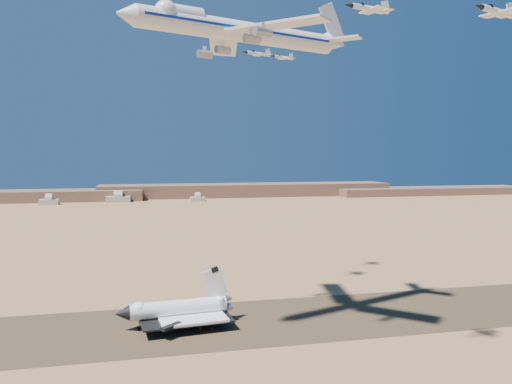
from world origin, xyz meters
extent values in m
plane|color=#AE7C4D|center=(0.00, 0.00, 0.00)|extent=(1200.00, 1200.00, 0.00)
cube|color=#493A24|center=(0.00, 0.00, 0.03)|extent=(600.00, 50.00, 0.06)
cube|color=brown|center=(120.00, 540.00, 9.00)|extent=(420.00, 60.00, 18.00)
cube|color=brown|center=(400.00, 510.00, 5.50)|extent=(300.00, 60.00, 11.00)
cube|color=#B1AB9C|center=(-140.00, 470.00, 3.25)|extent=(22.00, 14.00, 6.50)
cube|color=#B1AB9C|center=(-60.00, 485.00, 3.75)|extent=(30.00, 15.00, 7.50)
cube|color=#B1AB9C|center=(40.00, 475.00, 2.75)|extent=(19.00, 12.50, 5.50)
cylinder|color=white|center=(-16.15, 1.96, 6.19)|extent=(33.43, 9.38, 5.77)
cone|color=black|center=(-34.80, -0.11, 6.19)|extent=(5.22, 5.96, 5.48)
sphere|color=white|center=(-29.47, 0.48, 7.01)|extent=(5.36, 5.36, 5.36)
cube|color=white|center=(-12.05, 2.41, 3.81)|extent=(25.27, 27.10, 0.93)
cube|color=black|center=(-14.10, 2.19, 3.35)|extent=(33.47, 28.01, 0.52)
cube|color=white|center=(-2.83, 3.44, 14.23)|extent=(9.58, 1.77, 11.88)
cylinder|color=gray|center=(-29.47, 0.48, 1.65)|extent=(0.37, 0.37, 3.30)
cylinder|color=black|center=(-29.47, 0.48, 0.57)|extent=(1.18, 0.59, 1.13)
cylinder|color=gray|center=(-9.43, -2.48, 1.65)|extent=(0.37, 0.37, 3.30)
cylinder|color=black|center=(-9.43, -2.48, 0.57)|extent=(1.18, 0.59, 1.13)
cylinder|color=gray|center=(-10.57, 7.76, 1.65)|extent=(0.37, 0.37, 3.30)
cylinder|color=black|center=(-10.57, 7.76, 0.57)|extent=(1.18, 0.59, 1.13)
cylinder|color=silver|center=(4.95, -8.99, 99.81)|extent=(69.76, 30.15, 6.74)
cone|color=silver|center=(-31.29, -21.76, 99.81)|extent=(7.20, 8.10, 6.74)
sphere|color=silver|center=(-19.87, -17.74, 102.24)|extent=(6.95, 6.95, 6.95)
cube|color=silver|center=(12.54, -24.17, 98.55)|extent=(29.67, 28.35, 0.74)
cube|color=silver|center=(1.34, 7.60, 98.55)|extent=(14.08, 32.64, 0.74)
cube|color=silver|center=(42.97, -2.84, 100.87)|extent=(12.56, 11.93, 0.53)
cube|color=silver|center=(38.42, 10.07, 100.87)|extent=(7.82, 12.45, 0.53)
cube|color=silver|center=(40.70, 3.61, 107.71)|extent=(11.56, 4.68, 15.05)
cylinder|color=gray|center=(6.12, -18.62, 95.39)|extent=(5.87, 4.33, 2.74)
cylinder|color=gray|center=(7.28, -28.26, 95.39)|extent=(5.87, 4.33, 2.74)
cylinder|color=gray|center=(-0.18, -0.75, 95.39)|extent=(5.87, 4.33, 2.74)
cylinder|color=gray|center=(-5.32, 7.49, 95.39)|extent=(5.87, 4.33, 2.74)
imported|color=#C3460B|center=(-9.29, -6.68, 0.96)|extent=(0.52, 0.71, 1.81)
imported|color=#C3460B|center=(-9.27, -7.62, 0.85)|extent=(0.48, 0.79, 1.58)
imported|color=#C3460B|center=(-5.25, -6.75, 0.84)|extent=(1.02, 0.76, 1.56)
cylinder|color=silver|center=(30.98, -48.98, 97.58)|extent=(11.63, 4.21, 1.36)
cone|color=black|center=(24.20, -50.72, 97.58)|extent=(2.76, 1.85, 1.26)
sphere|color=black|center=(28.15, -49.71, 98.06)|extent=(1.36, 1.36, 1.36)
cube|color=silver|center=(31.92, -48.74, 97.38)|extent=(5.23, 8.38, 0.24)
cube|color=silver|center=(35.68, -47.78, 97.58)|extent=(3.28, 5.24, 0.19)
cube|color=silver|center=(35.87, -47.73, 98.94)|extent=(2.91, 0.97, 3.29)
cylinder|color=silver|center=(55.61, -65.68, 93.80)|extent=(12.28, 6.07, 1.47)
cone|color=black|center=(48.57, -68.50, 93.80)|extent=(3.05, 2.29, 1.37)
sphere|color=black|center=(52.68, -66.85, 94.33)|extent=(1.47, 1.47, 1.47)
cube|color=silver|center=(56.59, -65.29, 93.59)|extent=(6.55, 9.19, 0.26)
cube|color=silver|center=(60.50, -63.72, 93.80)|extent=(4.11, 5.75, 0.21)
cube|color=silver|center=(60.70, -63.64, 95.27)|extent=(3.06, 1.43, 3.56)
cylinder|color=silver|center=(21.26, 38.35, 102.73)|extent=(11.13, 5.09, 1.32)
cone|color=black|center=(14.85, 36.05, 102.73)|extent=(2.73, 1.99, 1.23)
sphere|color=black|center=(18.59, 37.39, 103.20)|extent=(1.32, 1.32, 1.32)
cube|color=silver|center=(22.15, 38.68, 102.54)|extent=(5.68, 8.24, 0.24)
cube|color=silver|center=(25.71, 39.96, 102.73)|extent=(3.56, 5.15, 0.19)
cube|color=silver|center=(25.88, 40.02, 104.05)|extent=(2.77, 1.19, 3.20)
cylinder|color=silver|center=(37.83, 57.96, 105.54)|extent=(10.76, 5.64, 1.30)
cone|color=black|center=(31.68, 55.29, 105.54)|extent=(2.70, 2.07, 1.21)
sphere|color=black|center=(35.27, 56.85, 106.00)|extent=(1.30, 1.30, 1.30)
cube|color=silver|center=(38.68, 58.34, 105.35)|extent=(5.95, 8.12, 0.23)
cube|color=silver|center=(42.09, 59.82, 105.54)|extent=(3.73, 5.08, 0.19)
cube|color=silver|center=(42.26, 59.89, 106.84)|extent=(2.67, 1.34, 3.15)
camera|label=1|loc=(-26.78, -171.36, 59.76)|focal=35.00mm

